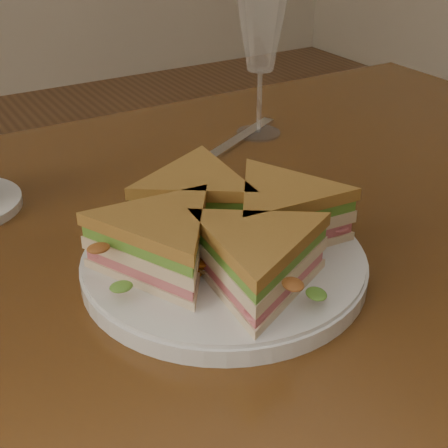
% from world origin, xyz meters
% --- Properties ---
extents(table, '(1.20, 0.80, 0.75)m').
position_xyz_m(table, '(0.00, 0.00, 0.65)').
color(table, '#3A200D').
rests_on(table, ground).
extents(plate, '(0.26, 0.26, 0.02)m').
position_xyz_m(plate, '(-0.05, -0.06, 0.76)').
color(plate, silver).
rests_on(plate, table).
extents(sandwich_wedges, '(0.27, 0.27, 0.06)m').
position_xyz_m(sandwich_wedges, '(-0.05, -0.06, 0.80)').
color(sandwich_wedges, beige).
rests_on(sandwich_wedges, plate).
extents(crisps_mound, '(0.09, 0.09, 0.05)m').
position_xyz_m(crisps_mound, '(-0.05, -0.06, 0.79)').
color(crisps_mound, '#C76B19').
rests_on(crisps_mound, plate).
extents(spoon, '(0.18, 0.03, 0.01)m').
position_xyz_m(spoon, '(-0.00, 0.07, 0.75)').
color(spoon, silver).
rests_on(spoon, table).
extents(knife, '(0.20, 0.11, 0.00)m').
position_xyz_m(knife, '(0.11, 0.20, 0.75)').
color(knife, silver).
rests_on(knife, table).
extents(wine_glass, '(0.07, 0.07, 0.19)m').
position_xyz_m(wine_glass, '(0.17, 0.21, 0.88)').
color(wine_glass, white).
rests_on(wine_glass, table).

